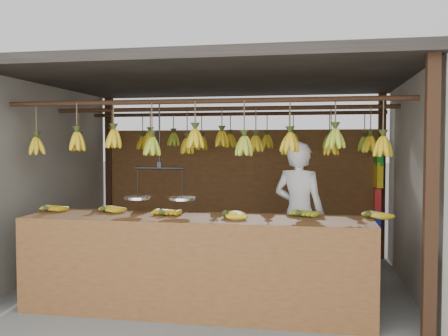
# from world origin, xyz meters

# --- Properties ---
(ground) EXTENTS (80.00, 80.00, 0.00)m
(ground) POSITION_xyz_m (0.00, 0.00, 0.00)
(ground) COLOR #5B5B57
(stall) EXTENTS (4.30, 3.30, 2.40)m
(stall) POSITION_xyz_m (0.00, 0.33, 1.97)
(stall) COLOR black
(stall) RESTS_ON ground
(counter) EXTENTS (3.44, 0.75, 0.96)m
(counter) POSITION_xyz_m (-0.01, -1.22, 0.70)
(counter) COLOR brown
(counter) RESTS_ON ground
(hanging_bananas) EXTENTS (3.63, 2.20, 0.40)m
(hanging_bananas) POSITION_xyz_m (-0.01, -0.01, 1.61)
(hanging_bananas) COLOR gold
(hanging_bananas) RESTS_ON ground
(balance_scale) EXTENTS (0.71, 0.27, 0.96)m
(balance_scale) POSITION_xyz_m (-0.40, -1.00, 1.11)
(balance_scale) COLOR black
(balance_scale) RESTS_ON ground
(vendor) EXTENTS (0.69, 0.57, 1.62)m
(vendor) POSITION_xyz_m (0.92, -0.00, 0.81)
(vendor) COLOR white
(vendor) RESTS_ON ground
(bag_bundles) EXTENTS (0.08, 0.26, 1.27)m
(bag_bundles) POSITION_xyz_m (1.94, 1.35, 1.00)
(bag_bundles) COLOR #199926
(bag_bundles) RESTS_ON ground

